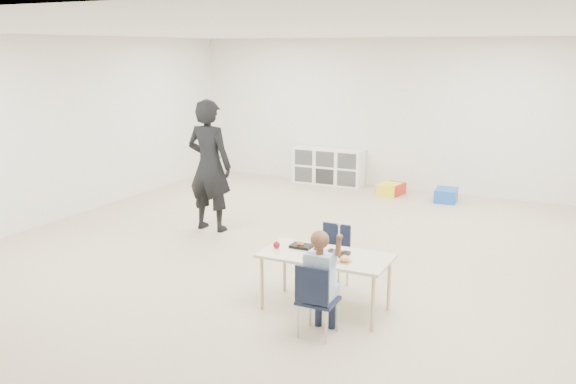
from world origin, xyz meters
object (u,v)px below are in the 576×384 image
at_px(chair_near, 318,299).
at_px(cubby_shelf, 329,166).
at_px(table, 325,282).
at_px(adult, 209,166).
at_px(child, 318,278).

distance_m(chair_near, cubby_shelf, 6.54).
distance_m(table, chair_near, 0.57).
bearing_deg(chair_near, adult, 138.13).
distance_m(table, adult, 3.29).
distance_m(child, cubby_shelf, 6.54).
bearing_deg(adult, cubby_shelf, -95.12).
bearing_deg(table, cubby_shelf, 111.57).
xyz_separation_m(table, chair_near, (0.15, -0.54, 0.06)).
xyz_separation_m(chair_near, cubby_shelf, (-2.37, 6.09, -0.01)).
xyz_separation_m(chair_near, child, (0.00, 0.00, 0.20)).
height_order(table, adult, adult).
bearing_deg(table, adult, 143.55).
bearing_deg(table, child, -74.56).
bearing_deg(cubby_shelf, child, -68.71).
height_order(child, adult, adult).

